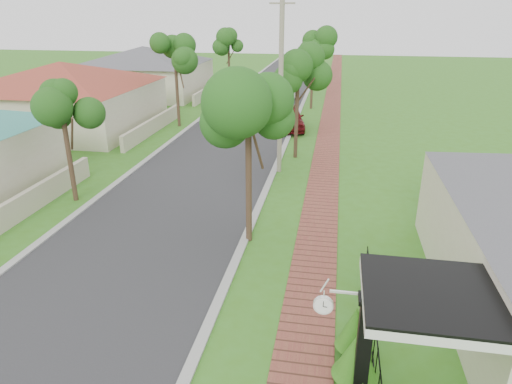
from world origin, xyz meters
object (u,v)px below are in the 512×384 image
Objects in this scene: porch_post at (363,352)px; parked_car_red at (289,117)px; near_tree at (248,117)px; station_clock at (325,304)px; parked_car_white at (286,93)px; utility_pole at (281,88)px.

parked_car_red is (-4.15, 23.56, -0.31)m from porch_post.
parked_car_red is at bearing 91.35° from near_tree.
station_clock is at bearing -65.11° from near_tree.
porch_post is at bearing -24.85° from station_clock.
parked_car_red is 17.36m from near_tree.
parked_car_white is 19.78m from utility_pole.
utility_pole is (0.10, 7.78, -0.24)m from near_tree.
utility_pole is (0.50, -9.16, 3.51)m from parked_car_red.
porch_post is 8.35m from near_tree.
porch_post is 0.44× the size of near_tree.
parked_car_white is 4.34× the size of station_clock.
parked_car_red is 0.56× the size of utility_pole.
near_tree reaches higher than parked_car_red.
station_clock reaches higher than parked_car_red.
near_tree is 5.37× the size of station_clock.
utility_pole reaches higher than near_tree.
porch_post is 1.26m from station_clock.
utility_pole is (-3.65, 14.40, 3.21)m from porch_post.
parked_car_red is at bearing -80.60° from parked_car_white.
parked_car_red is 23.42m from station_clock.
station_clock is at bearing -78.74° from utility_pole.
porch_post is at bearing -75.78° from utility_pole.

